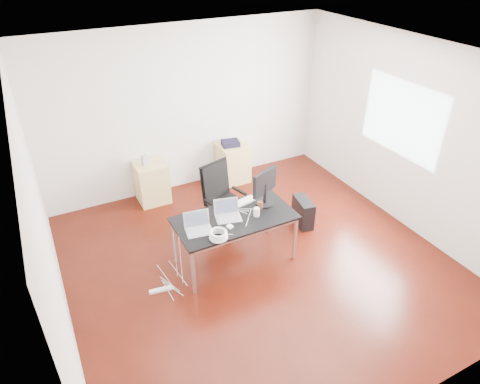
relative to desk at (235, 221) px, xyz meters
name	(u,v)px	position (x,y,z in m)	size (l,w,h in m)	color
room_shell	(263,174)	(0.30, -0.18, 0.73)	(5.00, 5.00, 5.00)	#360D06
desk	(235,221)	(0.00, 0.00, 0.00)	(1.60, 0.80, 0.73)	black
office_chair	(222,196)	(0.16, 0.74, -0.07)	(0.59, 0.61, 1.08)	black
filing_cabinet_left	(152,182)	(-0.54, 2.04, -0.33)	(0.50, 0.50, 0.70)	tan
filing_cabinet_right	(233,163)	(0.99, 2.04, -0.33)	(0.50, 0.50, 0.70)	tan
pc_tower	(303,212)	(1.34, 0.29, -0.46)	(0.20, 0.45, 0.44)	black
wastebasket	(212,178)	(0.56, 2.06, -0.54)	(0.24, 0.24, 0.28)	black
power_strip	(161,290)	(-1.12, -0.11, -0.66)	(0.30, 0.06, 0.04)	white
laptop_left	(198,227)	(-0.53, -0.04, 0.11)	(0.37, 0.30, 0.23)	silver
laptop_right	(228,214)	(-0.08, 0.05, 0.11)	(0.38, 0.33, 0.23)	silver
monitor	(265,186)	(0.52, 0.12, 0.34)	(0.44, 0.26, 0.51)	black
keyboard	(242,202)	(0.24, 0.26, 0.06)	(0.44, 0.14, 0.02)	white
cup_white	(257,212)	(0.27, -0.10, 0.11)	(0.08, 0.08, 0.12)	white
cup_brown	(260,205)	(0.41, 0.04, 0.10)	(0.08, 0.08, 0.10)	#552E1D
cable_coil	(218,235)	(-0.38, -0.31, 0.11)	(0.24, 0.24, 0.11)	white
power_adapter	(230,227)	(-0.16, -0.17, 0.07)	(0.07, 0.07, 0.03)	white
speaker	(145,160)	(-0.61, 2.03, 0.11)	(0.09, 0.08, 0.18)	#9E9E9E
navy_garment	(230,143)	(0.95, 2.06, 0.07)	(0.30, 0.24, 0.09)	black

